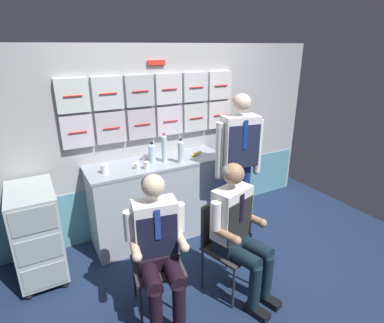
# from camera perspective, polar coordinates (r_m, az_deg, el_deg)

# --- Properties ---
(ground) EXTENTS (4.80, 4.80, 0.04)m
(ground) POSITION_cam_1_polar(r_m,az_deg,el_deg) (3.20, 6.44, -21.75)
(ground) COLOR #1A2947
(galley_bulkhead) EXTENTS (4.20, 0.14, 2.15)m
(galley_bulkhead) POSITION_cam_1_polar(r_m,az_deg,el_deg) (3.71, -5.24, 4.18)
(galley_bulkhead) COLOR #AEAEAF
(galley_bulkhead) RESTS_ON ground
(galley_counter) EXTENTS (1.54, 0.53, 0.93)m
(galley_counter) POSITION_cam_1_polar(r_m,az_deg,el_deg) (3.63, -6.13, -6.87)
(galley_counter) COLOR #A5AEB9
(galley_counter) RESTS_ON ground
(service_trolley) EXTENTS (0.40, 0.65, 0.92)m
(service_trolley) POSITION_cam_1_polar(r_m,az_deg,el_deg) (3.31, -26.55, -11.42)
(service_trolley) COLOR black
(service_trolley) RESTS_ON ground
(folding_chair_left) EXTENTS (0.47, 0.47, 0.84)m
(folding_chair_left) POSITION_cam_1_polar(r_m,az_deg,el_deg) (2.74, -6.84, -15.79)
(folding_chair_left) COLOR #2D2D33
(folding_chair_left) RESTS_ON ground
(crew_member_left) EXTENTS (0.49, 0.63, 1.23)m
(crew_member_left) POSITION_cam_1_polar(r_m,az_deg,el_deg) (2.51, -6.22, -14.99)
(crew_member_left) COLOR black
(crew_member_left) RESTS_ON ground
(folding_chair_right) EXTENTS (0.49, 0.49, 0.84)m
(folding_chair_right) POSITION_cam_1_polar(r_m,az_deg,el_deg) (2.90, 5.74, -13.40)
(folding_chair_right) COLOR #2D2D33
(folding_chair_right) RESTS_ON ground
(crew_member_right) EXTENTS (0.50, 0.65, 1.23)m
(crew_member_right) POSITION_cam_1_polar(r_m,az_deg,el_deg) (2.73, 8.52, -11.88)
(crew_member_right) COLOR black
(crew_member_right) RESTS_ON ground
(crew_member_standing) EXTENTS (0.53, 0.31, 1.68)m
(crew_member_standing) POSITION_cam_1_polar(r_m,az_deg,el_deg) (3.36, 8.57, 0.71)
(crew_member_standing) COLOR black
(crew_member_standing) RESTS_ON ground
(sparkling_bottle_green) EXTENTS (0.07, 0.07, 0.27)m
(sparkling_bottle_green) POSITION_cam_1_polar(r_m,az_deg,el_deg) (3.35, -2.09, 1.86)
(sparkling_bottle_green) COLOR silver
(sparkling_bottle_green) RESTS_ON galley_counter
(water_bottle_short) EXTENTS (0.06, 0.06, 0.32)m
(water_bottle_short) POSITION_cam_1_polar(r_m,az_deg,el_deg) (3.38, -5.11, 2.46)
(water_bottle_short) COLOR silver
(water_bottle_short) RESTS_ON galley_counter
(water_bottle_clear) EXTENTS (0.08, 0.08, 0.23)m
(water_bottle_clear) POSITION_cam_1_polar(r_m,az_deg,el_deg) (3.40, -7.34, 1.60)
(water_bottle_clear) COLOR #ADD1E7
(water_bottle_clear) RESTS_ON galley_counter
(coffee_cup_spare) EXTENTS (0.06, 0.06, 0.06)m
(coffee_cup_spare) POSITION_cam_1_polar(r_m,az_deg,el_deg) (3.26, -10.02, -0.76)
(coffee_cup_spare) COLOR silver
(coffee_cup_spare) RESTS_ON galley_counter
(paper_cup_tan) EXTENTS (0.06, 0.06, 0.08)m
(paper_cup_tan) POSITION_cam_1_polar(r_m,az_deg,el_deg) (3.23, -8.31, -0.64)
(paper_cup_tan) COLOR white
(paper_cup_tan) RESTS_ON galley_counter
(paper_cup_blue) EXTENTS (0.08, 0.08, 0.06)m
(paper_cup_blue) POSITION_cam_1_polar(r_m,az_deg,el_deg) (3.49, -8.59, 0.77)
(paper_cup_blue) COLOR white
(paper_cup_blue) RESTS_ON galley_counter
(espresso_cup_small) EXTENTS (0.07, 0.07, 0.09)m
(espresso_cup_small) POSITION_cam_1_polar(r_m,az_deg,el_deg) (3.21, -15.72, -1.29)
(espresso_cup_small) COLOR white
(espresso_cup_small) RESTS_ON galley_counter
(snack_banana) EXTENTS (0.17, 0.10, 0.04)m
(snack_banana) POSITION_cam_1_polar(r_m,az_deg,el_deg) (3.60, 0.76, 1.45)
(snack_banana) COLOR yellow
(snack_banana) RESTS_ON galley_counter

